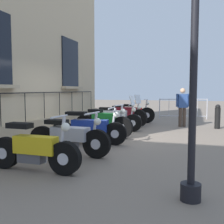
# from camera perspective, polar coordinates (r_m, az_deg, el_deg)

# --- Properties ---
(ground_plane) EXTENTS (60.00, 60.00, 0.00)m
(ground_plane) POSITION_cam_1_polar(r_m,az_deg,el_deg) (8.75, -1.49, -5.19)
(ground_plane) COLOR gray
(building_facade) EXTENTS (0.82, 10.45, 7.06)m
(building_facade) POSITION_cam_1_polar(r_m,az_deg,el_deg) (9.97, -16.58, 15.74)
(building_facade) COLOR #C6B28E
(building_facade) RESTS_ON ground_plane
(motorcycle_yellow) EXTENTS (1.91, 0.55, 1.06)m
(motorcycle_yellow) POSITION_cam_1_polar(r_m,az_deg,el_deg) (5.20, -16.21, -7.83)
(motorcycle_yellow) COLOR black
(motorcycle_yellow) RESTS_ON ground_plane
(motorcycle_silver) EXTENTS (2.08, 0.74, 1.01)m
(motorcycle_silver) POSITION_cam_1_polar(r_m,az_deg,el_deg) (6.27, -9.18, -5.37)
(motorcycle_silver) COLOR black
(motorcycle_silver) RESTS_ON ground_plane
(motorcycle_blue) EXTENTS (2.17, 0.74, 1.03)m
(motorcycle_blue) POSITION_cam_1_polar(r_m,az_deg,el_deg) (7.51, -5.00, -3.49)
(motorcycle_blue) COLOR black
(motorcycle_blue) RESTS_ON ground_plane
(motorcycle_green) EXTENTS (2.03, 0.68, 1.05)m
(motorcycle_green) POSITION_cam_1_polar(r_m,az_deg,el_deg) (8.65, -1.84, -2.36)
(motorcycle_green) COLOR black
(motorcycle_green) RESTS_ON ground_plane
(motorcycle_white) EXTENTS (2.10, 0.56, 1.30)m
(motorcycle_white) POSITION_cam_1_polar(r_m,az_deg,el_deg) (9.89, 0.51, -1.53)
(motorcycle_white) COLOR black
(motorcycle_white) RESTS_ON ground_plane
(motorcycle_maroon) EXTENTS (1.97, 0.70, 1.31)m
(motorcycle_maroon) POSITION_cam_1_polar(r_m,az_deg,el_deg) (11.19, 2.79, -0.68)
(motorcycle_maroon) COLOR black
(motorcycle_maroon) RESTS_ON ground_plane
(motorcycle_red) EXTENTS (1.97, 0.56, 1.09)m
(motorcycle_red) POSITION_cam_1_polar(r_m,az_deg,el_deg) (12.31, 4.59, -0.29)
(motorcycle_red) COLOR black
(motorcycle_red) RESTS_ON ground_plane
(crowd_barrier) EXTENTS (2.41, 0.50, 1.05)m
(crowd_barrier) POSITION_cam_1_polar(r_m,az_deg,el_deg) (14.31, 14.87, 0.82)
(crowd_barrier) COLOR #B7B7BF
(crowd_barrier) RESTS_ON ground_plane
(bollard) EXTENTS (0.21, 0.21, 0.95)m
(bollard) POSITION_cam_1_polar(r_m,az_deg,el_deg) (11.16, 21.51, -0.89)
(bollard) COLOR black
(bollard) RESTS_ON ground_plane
(pedestrian_standing) EXTENTS (0.51, 0.32, 1.58)m
(pedestrian_standing) POSITION_cam_1_polar(r_m,az_deg,el_deg) (11.28, 14.74, 1.41)
(pedestrian_standing) COLOR #47382D
(pedestrian_standing) RESTS_ON ground_plane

